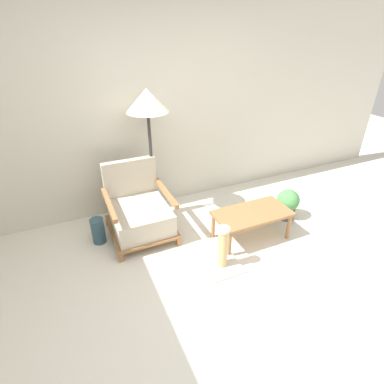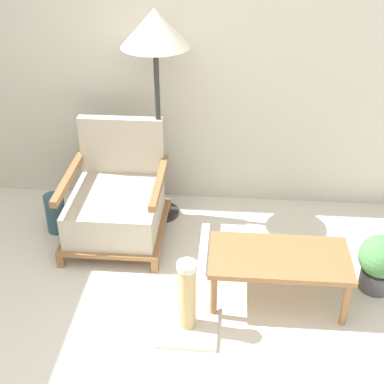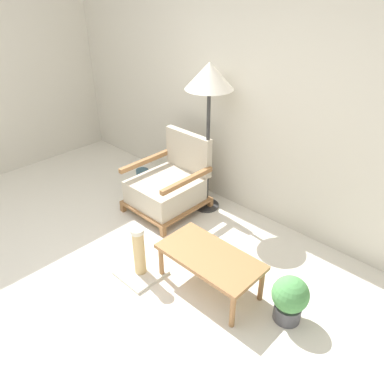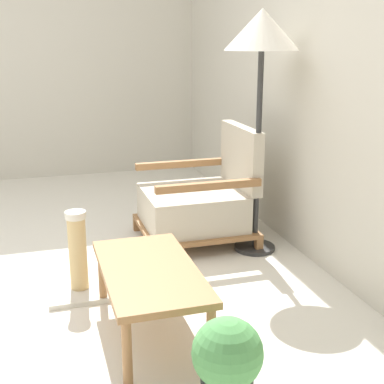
{
  "view_description": "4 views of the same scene",
  "coord_description": "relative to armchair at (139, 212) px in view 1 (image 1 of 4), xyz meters",
  "views": [
    {
      "loc": [
        -1.09,
        -1.44,
        2.22
      ],
      "look_at": [
        0.13,
        1.27,
        0.55
      ],
      "focal_mm": 28.0,
      "sensor_mm": 36.0,
      "label": 1
    },
    {
      "loc": [
        0.37,
        -1.78,
        2.4
      ],
      "look_at": [
        0.13,
        1.27,
        0.55
      ],
      "focal_mm": 50.0,
      "sensor_mm": 36.0,
      "label": 2
    },
    {
      "loc": [
        2.23,
        -0.93,
        2.37
      ],
      "look_at": [
        0.13,
        1.27,
        0.55
      ],
      "focal_mm": 35.0,
      "sensor_mm": 36.0,
      "label": 3
    },
    {
      "loc": [
        3.08,
        0.39,
        1.45
      ],
      "look_at": [
        0.13,
        1.27,
        0.55
      ],
      "focal_mm": 50.0,
      "sensor_mm": 36.0,
      "label": 4
    }
  ],
  "objects": [
    {
      "name": "potted_plant",
      "position": [
        1.82,
        -0.46,
        -0.08
      ],
      "size": [
        0.29,
        0.29,
        0.4
      ],
      "color": "#4C4C51",
      "rests_on": "ground_plane"
    },
    {
      "name": "ground_plane",
      "position": [
        0.45,
        -1.5,
        -0.3
      ],
      "size": [
        14.0,
        14.0,
        0.0
      ],
      "primitive_type": "plane",
      "color": "silver"
    },
    {
      "name": "armchair",
      "position": [
        0.0,
        0.0,
        0.0
      ],
      "size": [
        0.72,
        0.79,
        0.83
      ],
      "color": "olive",
      "rests_on": "ground_plane"
    },
    {
      "name": "coffee_table",
      "position": [
        1.16,
        -0.62,
        0.01
      ],
      "size": [
        0.88,
        0.46,
        0.35
      ],
      "color": "olive",
      "rests_on": "ground_plane"
    },
    {
      "name": "scratching_post",
      "position": [
        0.61,
        -0.92,
        -0.14
      ],
      "size": [
        0.37,
        0.37,
        0.5
      ],
      "color": "beige",
      "rests_on": "ground_plane"
    },
    {
      "name": "wall_back",
      "position": [
        0.45,
        0.64,
        1.05
      ],
      "size": [
        8.0,
        0.06,
        2.7
      ],
      "color": "beige",
      "rests_on": "ground_plane"
    },
    {
      "name": "floor_lamp",
      "position": [
        0.28,
        0.32,
        1.12
      ],
      "size": [
        0.48,
        0.48,
        1.62
      ],
      "color": "#2D2D2D",
      "rests_on": "ground_plane"
    },
    {
      "name": "vase",
      "position": [
        -0.49,
        0.03,
        -0.14
      ],
      "size": [
        0.15,
        0.15,
        0.31
      ],
      "primitive_type": "cylinder",
      "color": "#2D4C5B",
      "rests_on": "ground_plane"
    }
  ]
}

